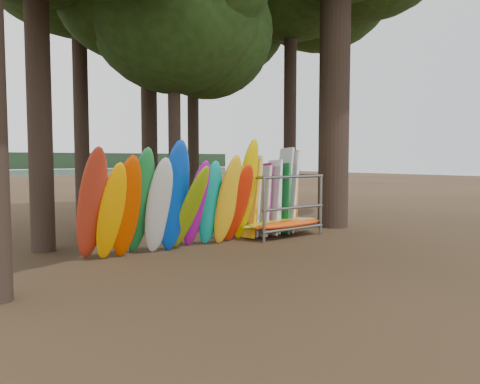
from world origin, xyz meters
TOP-DOWN VIEW (x-y plane):
  - ground at (0.00, 0.00)m, footprint 120.00×120.00m
  - oak_5 at (-1.18, 2.44)m, footprint 6.16×6.16m
  - kayak_row at (-2.15, 0.48)m, footprint 5.51×1.88m
  - storage_rack at (1.61, 0.81)m, footprint 3.22×1.55m

SIDE VIEW (x-z plane):
  - ground at x=0.00m, z-range 0.00..0.00m
  - storage_rack at x=1.61m, z-range -0.50..2.36m
  - kayak_row at x=-2.15m, z-range -0.27..2.88m
  - oak_5 at x=-1.18m, z-range 2.20..11.99m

